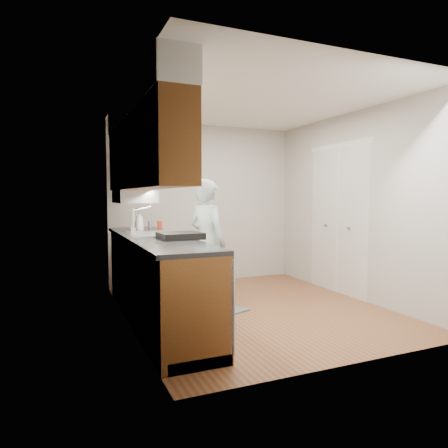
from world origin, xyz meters
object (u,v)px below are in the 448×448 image
at_px(soap_bottle_b, 138,223).
at_px(dish_rack, 180,236).
at_px(person, 207,234).
at_px(steel_can, 151,225).
at_px(soap_bottle_a, 140,221).
at_px(soda_can, 160,226).

bearing_deg(soap_bottle_b, dish_rack, -80.41).
relative_size(person, steel_can, 15.27).
relative_size(soap_bottle_a, soap_bottle_b, 1.34).
bearing_deg(soap_bottle_a, person, -26.65).
bearing_deg(soap_bottle_a, soda_can, 10.30).
xyz_separation_m(person, steel_can, (-0.59, 0.52, 0.09)).
distance_m(steel_can, dish_rack, 1.20).
bearing_deg(steel_can, person, -41.17).
height_order(soda_can, dish_rack, soda_can).
bearing_deg(person, steel_can, 25.75).
bearing_deg(soap_bottle_a, soap_bottle_b, 88.38).
distance_m(soap_bottle_b, dish_rack, 1.21).
bearing_deg(steel_can, dish_rack, -88.17).
bearing_deg(soap_bottle_b, steel_can, 4.10).
height_order(soap_bottle_a, soda_can, soap_bottle_a).
xyz_separation_m(soap_bottle_a, dish_rack, (0.20, -1.06, -0.09)).
bearing_deg(person, soda_can, 26.01).
bearing_deg(soda_can, dish_rack, -93.04).
bearing_deg(dish_rack, soap_bottle_a, 98.34).
distance_m(person, soap_bottle_b, 0.91).
bearing_deg(soap_bottle_a, dish_rack, -79.13).
relative_size(soap_bottle_b, soda_can, 1.58).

